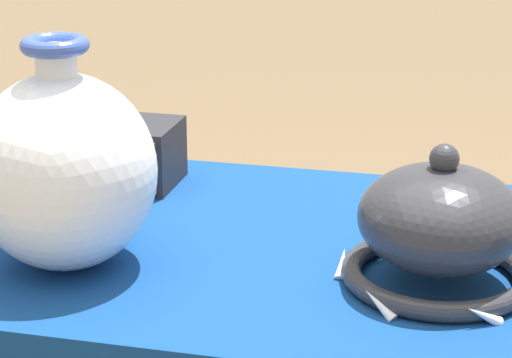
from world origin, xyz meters
name	(u,v)px	position (x,y,z in m)	size (l,w,h in m)	color
display_table	(233,309)	(0.00, -0.01, 0.62)	(1.11, 0.56, 0.71)	brown
vase_tall_bulbous	(63,170)	(-0.17, -0.12, 0.82)	(0.21, 0.21, 0.26)	white
vase_dome_bell	(440,230)	(0.25, -0.07, 0.77)	(0.22, 0.21, 0.16)	#2D2D33
mosaic_tile_box	(126,153)	(-0.20, 0.16, 0.75)	(0.14, 0.12, 0.09)	#232328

